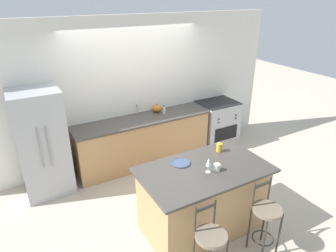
{
  "coord_description": "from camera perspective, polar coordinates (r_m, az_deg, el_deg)",
  "views": [
    {
      "loc": [
        -2.06,
        -4.29,
        3.04
      ],
      "look_at": [
        -0.02,
        -0.64,
        1.16
      ],
      "focal_mm": 32.0,
      "sensor_mm": 36.0,
      "label": 1
    }
  ],
  "objects": [
    {
      "name": "ground_plane",
      "position": [
        5.65,
        -3.03,
        -8.39
      ],
      "size": [
        18.0,
        18.0,
        0.0
      ],
      "primitive_type": "plane",
      "color": "beige"
    },
    {
      "name": "wall_back",
      "position": [
        5.66,
        -6.5,
        6.67
      ],
      "size": [
        6.0,
        0.07,
        2.7
      ],
      "color": "silver",
      "rests_on": "ground_plane"
    },
    {
      "name": "back_counter",
      "position": [
        5.72,
        -4.81,
        -2.7
      ],
      "size": [
        2.59,
        0.68,
        0.92
      ],
      "color": "tan",
      "rests_on": "ground_plane"
    },
    {
      "name": "sink_faucet",
      "position": [
        5.65,
        -5.87,
        3.49
      ],
      "size": [
        0.02,
        0.13,
        0.22
      ],
      "color": "#ADAFB5",
      "rests_on": "back_counter"
    },
    {
      "name": "kitchen_island",
      "position": [
        4.2,
        6.63,
        -13.55
      ],
      "size": [
        1.69,
        1.0,
        0.96
      ],
      "color": "tan",
      "rests_on": "ground_plane"
    },
    {
      "name": "refrigerator",
      "position": [
        5.11,
        -22.85,
        -2.99
      ],
      "size": [
        0.73,
        0.73,
        1.74
      ],
      "color": "#ADAFB5",
      "rests_on": "ground_plane"
    },
    {
      "name": "oven_range",
      "position": [
        6.52,
        9.22,
        0.65
      ],
      "size": [
        0.79,
        0.68,
        0.94
      ],
      "color": "#ADAFB5",
      "rests_on": "ground_plane"
    },
    {
      "name": "bar_stool_near",
      "position": [
        3.53,
        8.04,
        -21.2
      ],
      "size": [
        0.35,
        0.35,
        1.0
      ],
      "color": "#332D28",
      "rests_on": "ground_plane"
    },
    {
      "name": "bar_stool_far",
      "position": [
        3.99,
        18.14,
        -16.05
      ],
      "size": [
        0.35,
        0.35,
        1.0
      ],
      "color": "#332D28",
      "rests_on": "ground_plane"
    },
    {
      "name": "dinner_plate",
      "position": [
        4.0,
        2.44,
        -7.02
      ],
      "size": [
        0.26,
        0.26,
        0.02
      ],
      "color": "#425170",
      "rests_on": "kitchen_island"
    },
    {
      "name": "wine_glass",
      "position": [
        3.79,
        7.74,
        -6.86
      ],
      "size": [
        0.07,
        0.07,
        0.2
      ],
      "color": "white",
      "rests_on": "kitchen_island"
    },
    {
      "name": "coffee_mug",
      "position": [
        3.89,
        9.32,
        -7.76
      ],
      "size": [
        0.12,
        0.09,
        0.09
      ],
      "color": "white",
      "rests_on": "kitchen_island"
    },
    {
      "name": "tumbler_cup",
      "position": [
        4.32,
        9.74,
        -4.05
      ],
      "size": [
        0.08,
        0.08,
        0.13
      ],
      "color": "gold",
      "rests_on": "kitchen_island"
    },
    {
      "name": "pumpkin_decoration",
      "position": [
        5.78,
        -2.13,
        3.38
      ],
      "size": [
        0.18,
        0.18,
        0.16
      ],
      "color": "orange",
      "rests_on": "back_counter"
    },
    {
      "name": "soap_bottle",
      "position": [
        5.66,
        -0.75,
        2.98
      ],
      "size": [
        0.05,
        0.05,
        0.17
      ],
      "color": "silver",
      "rests_on": "back_counter"
    }
  ]
}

